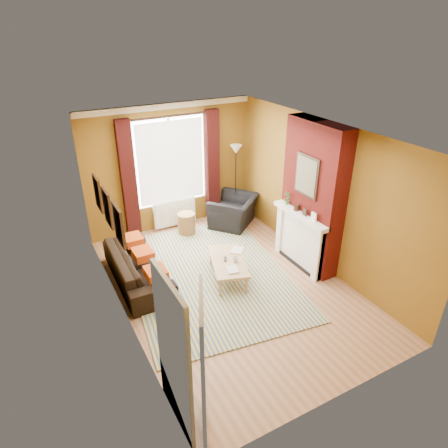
{
  "coord_description": "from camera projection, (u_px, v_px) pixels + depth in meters",
  "views": [
    {
      "loc": [
        -2.92,
        -5.18,
        4.35
      ],
      "look_at": [
        0.0,
        0.25,
        1.15
      ],
      "focal_mm": 32.0,
      "sensor_mm": 36.0,
      "label": 1
    }
  ],
  "objects": [
    {
      "name": "striped_rug",
      "position": [
        208.0,
        275.0,
        7.56
      ],
      "size": [
        3.31,
        4.24,
        0.02
      ],
      "rotation": [
        0.0,
        0.0,
        -0.13
      ],
      "color": "#33558C",
      "rests_on": "ground"
    },
    {
      "name": "book_b",
      "position": [
        232.0,
        250.0,
        7.63
      ],
      "size": [
        0.34,
        0.35,
        0.02
      ],
      "primitive_type": "imported",
      "rotation": [
        0.0,
        0.0,
        -0.75
      ],
      "color": "#999999",
      "rests_on": "coffee_table"
    },
    {
      "name": "armchair",
      "position": [
        234.0,
        211.0,
        9.27
      ],
      "size": [
        1.41,
        1.4,
        0.69
      ],
      "primitive_type": "imported",
      "rotation": [
        0.0,
        0.0,
        3.83
      ],
      "color": "black",
      "rests_on": "ground"
    },
    {
      "name": "ground",
      "position": [
        230.0,
        285.0,
        7.28
      ],
      "size": [
        5.5,
        5.5,
        0.0
      ],
      "primitive_type": "plane",
      "color": "#956543",
      "rests_on": "ground"
    },
    {
      "name": "tv_remote",
      "position": [
        225.0,
        259.0,
        7.33
      ],
      "size": [
        0.12,
        0.16,
        0.02
      ],
      "rotation": [
        0.0,
        0.0,
        -0.53
      ],
      "color": "#28282B",
      "rests_on": "coffee_table"
    },
    {
      "name": "wicker_stool",
      "position": [
        186.0,
        223.0,
        8.93
      ],
      "size": [
        0.46,
        0.46,
        0.49
      ],
      "rotation": [
        0.0,
        0.0,
        -0.19
      ],
      "color": "olive",
      "rests_on": "ground"
    },
    {
      "name": "mug",
      "position": [
        236.0,
        260.0,
        7.25
      ],
      "size": [
        0.14,
        0.14,
        0.09
      ],
      "primitive_type": "imported",
      "rotation": [
        0.0,
        0.0,
        -0.71
      ],
      "color": "#999999",
      "rests_on": "coffee_table"
    },
    {
      "name": "sofa",
      "position": [
        138.0,
        267.0,
        7.28
      ],
      "size": [
        0.85,
        2.08,
        0.6
      ],
      "primitive_type": "imported",
      "rotation": [
        0.0,
        0.0,
        1.55
      ],
      "color": "black",
      "rests_on": "ground"
    },
    {
      "name": "room_walls",
      "position": [
        254.0,
        204.0,
        7.13
      ],
      "size": [
        3.82,
        5.54,
        2.83
      ],
      "color": "brown",
      "rests_on": "ground"
    },
    {
      "name": "book_a",
      "position": [
        227.0,
        270.0,
        6.99
      ],
      "size": [
        0.23,
        0.28,
        0.02
      ],
      "primitive_type": "imported",
      "rotation": [
        0.0,
        0.0,
        -0.18
      ],
      "color": "#999999",
      "rests_on": "coffee_table"
    },
    {
      "name": "coffee_table",
      "position": [
        228.0,
        262.0,
        7.33
      ],
      "size": [
        0.92,
        1.3,
        0.39
      ],
      "rotation": [
        0.0,
        0.0,
        -0.31
      ],
      "color": "tan",
      "rests_on": "ground"
    },
    {
      "name": "floor_lamp",
      "position": [
        236.0,
        161.0,
        9.11
      ],
      "size": [
        0.27,
        0.27,
        1.8
      ],
      "rotation": [
        0.0,
        0.0,
        -0.0
      ],
      "color": "black",
      "rests_on": "ground"
    }
  ]
}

